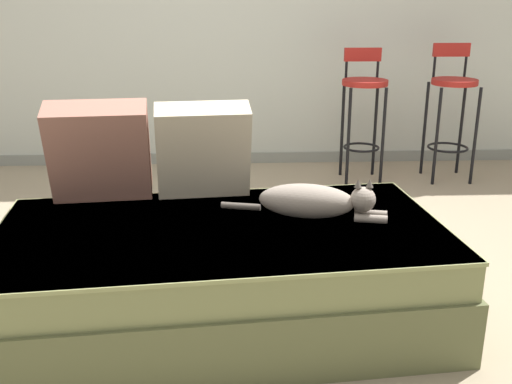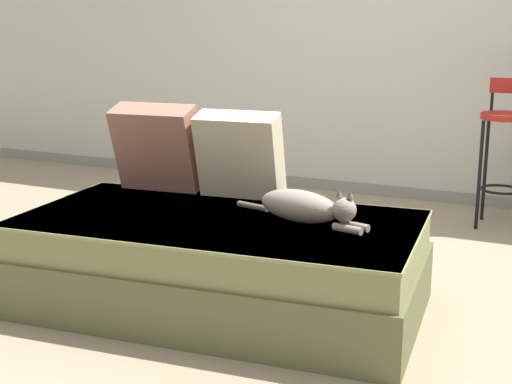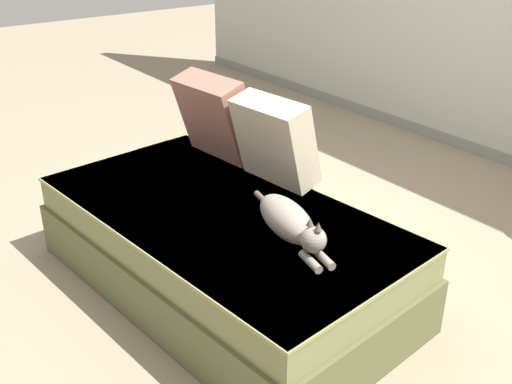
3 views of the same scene
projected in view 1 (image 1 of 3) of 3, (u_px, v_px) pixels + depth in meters
The scene contains 9 objects.
ground_plane at pixel (224, 280), 3.05m from camera, with size 16.00×16.00×0.00m, color gray.
wall_back_panel at pixel (223, 4), 4.77m from camera, with size 8.00×0.10×2.60m, color #B7BCB2.
wall_baseboard_trim at pixel (226, 158), 5.12m from camera, with size 8.00×0.02×0.09m, color gray.
couch at pixel (223, 274), 2.60m from camera, with size 2.00×1.20×0.45m.
throw_pillow_corner at pixel (99, 152), 2.76m from camera, with size 0.48×0.33×0.48m.
throw_pillow_middle at pixel (203, 150), 2.83m from camera, with size 0.46×0.31×0.46m.
cat at pixel (314, 201), 2.61m from camera, with size 0.73×0.26×0.19m.
bar_stool_near_window at pixel (364, 100), 4.50m from camera, with size 0.34×0.34×0.99m.
bar_stool_by_doorway at pixel (452, 101), 4.53m from camera, with size 0.34×0.34×1.03m.
Camera 1 is at (0.04, -2.75, 1.40)m, focal length 42.00 mm.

